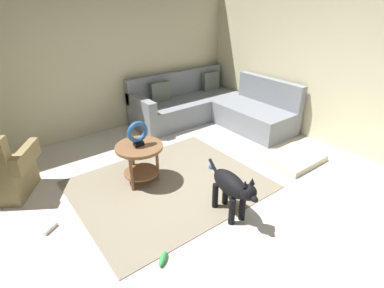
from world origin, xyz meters
name	(u,v)px	position (x,y,z in m)	size (l,w,h in m)	color
ground_plane	(193,222)	(0.00, 0.00, -0.05)	(6.00, 6.00, 0.10)	silver
wall_back	(81,55)	(0.00, 2.94, 1.35)	(6.00, 0.12, 2.70)	beige
wall_right	(354,62)	(2.94, 0.00, 1.35)	(0.12, 6.00, 2.70)	beige
area_rug	(169,185)	(0.15, 0.70, 0.01)	(2.30, 1.90, 0.01)	gray
sectional_couch	(210,107)	(1.99, 2.02, 0.29)	(2.20, 2.25, 0.88)	gray
side_table	(140,154)	(-0.09, 0.99, 0.42)	(0.60, 0.60, 0.54)	brown
torus_sculpture	(138,133)	(-0.09, 0.99, 0.71)	(0.28, 0.08, 0.33)	black
dog_bed_mat	(295,158)	(1.98, 0.08, 0.04)	(0.80, 0.60, 0.09)	beige
dog	(232,187)	(0.37, -0.21, 0.38)	(0.29, 0.85, 0.63)	black
dog_toy_ball	(211,167)	(0.85, 0.67, 0.04)	(0.07, 0.07, 0.07)	blue
dog_toy_rope	(50,228)	(-1.30, 0.77, 0.03)	(0.05, 0.05, 0.17)	silver
dog_toy_bone	(163,259)	(-0.58, -0.30, 0.03)	(0.18, 0.06, 0.06)	green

